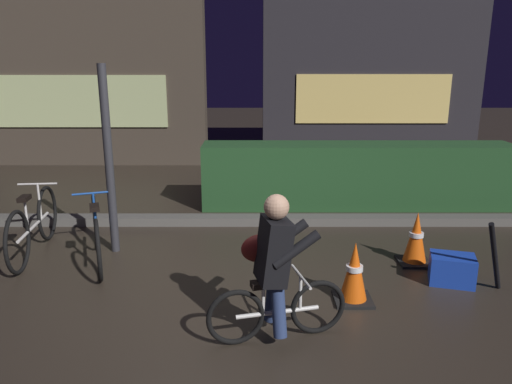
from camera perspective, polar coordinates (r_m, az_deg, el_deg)
ground_plane at (r=4.93m, az=-2.41°, el=-11.98°), size 40.00×40.00×0.00m
sidewalk_curb at (r=6.94m, az=-1.59°, el=-3.28°), size 12.00×0.24×0.12m
hedge_row at (r=7.85m, az=11.85°, el=1.89°), size 4.80×0.70×1.00m
storefront_left at (r=11.53m, az=-19.52°, el=13.73°), size 5.38×0.54×4.32m
storefront_right at (r=11.89m, az=13.75°, el=15.93°), size 5.00×0.54×5.06m
street_post at (r=5.96m, az=-16.48°, el=3.44°), size 0.10×0.10×2.21m
parked_bike_left_mid at (r=6.35m, az=-24.20°, el=-3.51°), size 0.46×1.75×0.81m
parked_bike_center_left at (r=5.86m, az=-17.80°, el=-4.58°), size 0.61×1.58×0.76m
traffic_cone_near at (r=4.80m, az=11.59°, el=-9.25°), size 0.36×0.36×0.60m
traffic_cone_far at (r=5.84m, az=18.36°, el=-5.23°), size 0.36×0.36×0.61m
blue_crate at (r=5.52m, az=22.07°, el=-8.38°), size 0.51×0.43×0.30m
cyclist at (r=3.99m, az=2.37°, el=-8.78°), size 1.16×0.50×1.25m
closed_umbrella at (r=5.34m, az=26.27°, el=-6.83°), size 0.35×0.32×0.79m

